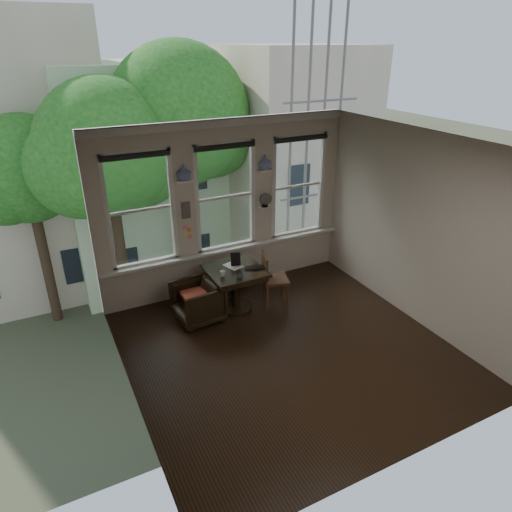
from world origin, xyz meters
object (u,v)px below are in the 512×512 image
table (235,289)px  laptop (255,269)px  armchair_left (198,302)px  mug (222,274)px  side_chair_right (275,279)px

table → laptop: bearing=-29.5°
armchair_left → mug: mug is taller
armchair_left → laptop: (0.97, -0.13, 0.43)m
table → laptop: 0.51m
armchair_left → side_chair_right: size_ratio=0.79×
armchair_left → side_chair_right: side_chair_right is taller
armchair_left → mug: bearing=71.9°
table → laptop: (0.29, -0.16, 0.39)m
side_chair_right → laptop: (-0.40, -0.04, 0.30)m
armchair_left → laptop: laptop is taller
table → armchair_left: bearing=-177.5°
armchair_left → mug: size_ratio=7.46×
side_chair_right → mug: size_ratio=9.43×
laptop → mug: mug is taller
armchair_left → side_chair_right: bearing=82.0°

